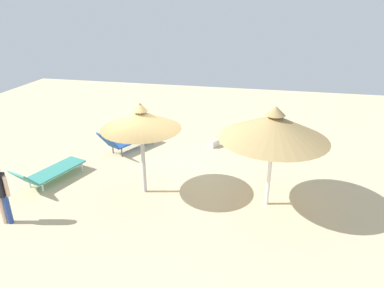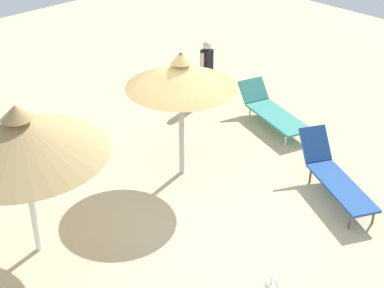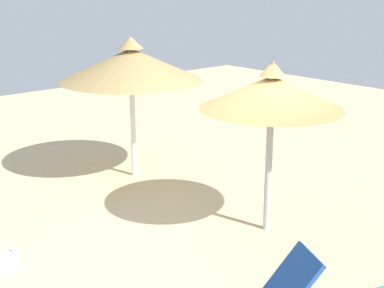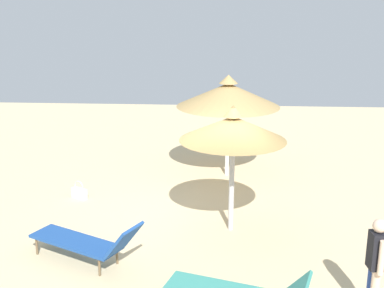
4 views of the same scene
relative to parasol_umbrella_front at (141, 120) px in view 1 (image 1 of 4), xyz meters
The scene contains 7 objects.
ground 2.24m from the parasol_umbrella_front, 38.83° to the right, with size 24.00×24.00×0.10m, color beige.
parasol_umbrella_front is the anchor object (origin of this frame).
parasol_umbrella_far_left 3.30m from the parasol_umbrella_front, 88.65° to the right, with size 2.63×2.63×2.65m.
lounge_chair_near_right 3.37m from the parasol_umbrella_front, 91.66° to the left, with size 2.22×1.24×0.75m.
lounge_chair_center 3.37m from the parasol_umbrella_front, 31.66° to the left, with size 2.21×1.49×0.93m.
person_standing_edge 3.63m from the parasol_umbrella_front, 126.78° to the left, with size 0.24×0.43×1.51m.
handbag 4.25m from the parasol_umbrella_front, 22.07° to the right, with size 0.41×0.32×0.43m.
Camera 1 is at (-8.23, -2.59, 4.92)m, focal length 31.91 mm.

